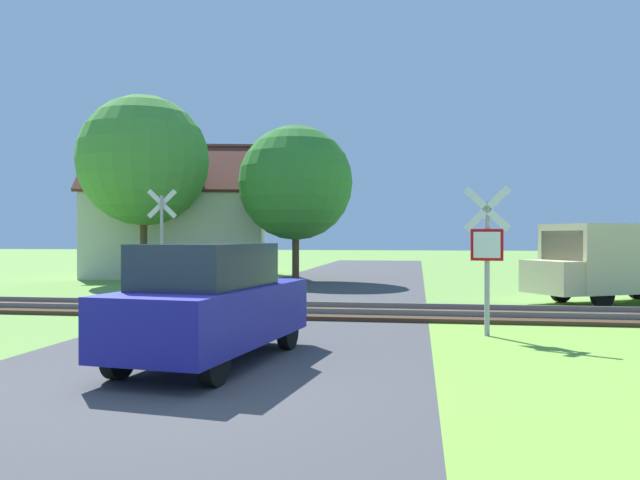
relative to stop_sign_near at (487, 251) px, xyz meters
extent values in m
plane|color=#6B9942|center=(-4.31, -4.45, -1.62)|extent=(160.00, 160.00, 0.00)
cube|color=#424244|center=(-4.31, -2.45, -1.62)|extent=(6.51, 80.00, 0.01)
cube|color=#422D1E|center=(-4.31, 2.90, -1.57)|extent=(60.00, 2.60, 0.10)
cube|color=slate|center=(-4.31, 3.61, -1.46)|extent=(60.00, 0.08, 0.12)
cube|color=slate|center=(-4.31, 2.18, -1.46)|extent=(60.00, 0.08, 0.12)
cylinder|color=#9E9EA5|center=(0.00, 0.03, -0.34)|extent=(0.10, 0.10, 2.56)
cube|color=red|center=(0.00, -0.03, 0.11)|extent=(0.60, 0.12, 0.60)
cube|color=white|center=(-0.01, -0.05, 0.11)|extent=(0.49, 0.08, 0.49)
cube|color=white|center=(0.00, -0.03, 0.79)|extent=(0.87, 0.16, 0.88)
cube|color=white|center=(0.00, -0.03, 0.79)|extent=(0.87, 0.16, 0.88)
cylinder|color=#9E9EA5|center=(-8.83, 5.43, -0.06)|extent=(0.09, 0.09, 3.12)
cube|color=white|center=(-8.84, 5.49, 1.25)|extent=(0.86, 0.23, 0.88)
cube|color=white|center=(-8.84, 5.49, 1.25)|extent=(0.86, 0.23, 0.88)
cube|color=beige|center=(-12.64, 16.45, 0.39)|extent=(8.93, 6.82, 4.02)
cube|color=#562823|center=(-12.36, 15.16, 3.49)|extent=(8.84, 4.69, 2.52)
cube|color=#562823|center=(-12.91, 17.74, 3.49)|extent=(8.84, 4.69, 2.52)
cube|color=brown|center=(-10.49, 16.91, 3.65)|extent=(0.59, 0.59, 1.10)
cylinder|color=#513823|center=(-6.44, 13.85, -0.44)|extent=(0.30, 0.30, 2.35)
sphere|color=#337A2D|center=(-6.44, 13.85, 2.55)|extent=(4.85, 4.85, 4.85)
cylinder|color=#513823|center=(-12.71, 12.61, -0.10)|extent=(0.30, 0.30, 3.04)
sphere|color=#478E38|center=(-12.71, 12.61, 3.47)|extent=(5.46, 5.46, 5.46)
cube|color=beige|center=(4.40, 6.65, -0.33)|extent=(4.60, 3.69, 1.90)
cube|color=beige|center=(2.25, 5.47, -0.83)|extent=(1.48, 1.92, 0.90)
cube|color=#19232D|center=(2.58, 5.65, 0.00)|extent=(0.81, 1.44, 0.85)
cube|color=navy|center=(3.94, 7.48, -0.66)|extent=(3.32, 1.83, 0.16)
cylinder|color=black|center=(2.77, 6.64, -1.28)|extent=(0.68, 0.48, 0.68)
cylinder|color=black|center=(3.52, 5.27, -1.28)|extent=(0.68, 0.48, 0.68)
cylinder|color=black|center=(5.28, 8.02, -1.28)|extent=(0.68, 0.48, 0.68)
cube|color=navy|center=(-4.32, -3.16, -0.90)|extent=(2.18, 4.19, 0.84)
cube|color=#19232D|center=(-4.35, -3.36, -0.16)|extent=(1.68, 2.37, 0.64)
cylinder|color=black|center=(-3.44, -1.91, -1.32)|extent=(0.26, 0.62, 0.60)
cylinder|color=black|center=(-4.83, -1.72, -1.32)|extent=(0.26, 0.62, 0.60)
cylinder|color=black|center=(-3.82, -4.61, -1.32)|extent=(0.26, 0.62, 0.60)
cylinder|color=black|center=(-5.20, -4.41, -1.32)|extent=(0.26, 0.62, 0.60)
camera|label=1|loc=(-1.28, -12.12, 0.26)|focal=35.00mm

